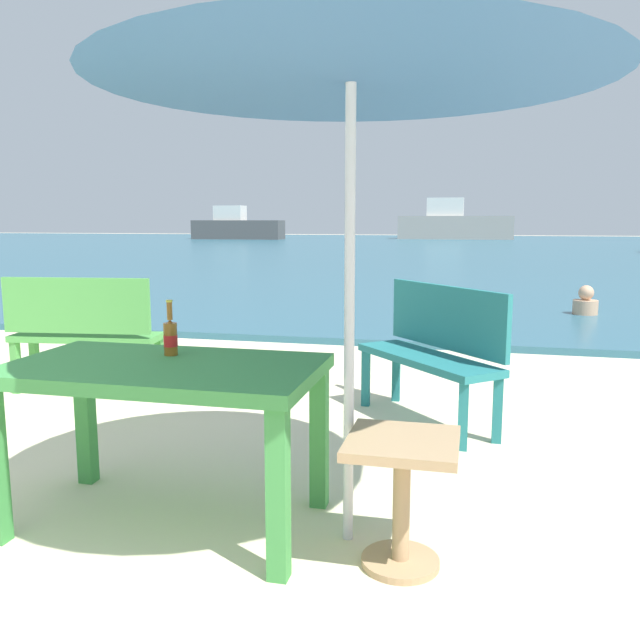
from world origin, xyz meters
TOP-DOWN VIEW (x-y plane):
  - ground_plane at (0.00, 0.00)m, footprint 120.00×120.00m
  - sea_water at (0.00, 30.00)m, footprint 120.00×50.00m
  - picnic_table_green at (-0.30, 0.59)m, footprint 1.40×0.80m
  - beer_bottle_amber at (-0.35, 0.77)m, footprint 0.07×0.07m
  - patio_umbrella at (0.54, 0.63)m, footprint 2.10×2.10m
  - side_table_wood at (0.79, 0.46)m, footprint 0.44×0.44m
  - bench_teal_center at (0.80, 2.44)m, footprint 1.07×1.13m
  - bench_green_left at (-2.01, 2.55)m, footprint 1.24×0.51m
  - swimmer_person at (2.59, 7.66)m, footprint 0.34×0.34m
  - boat_sailboat at (-0.47, 44.35)m, footprint 7.76×2.12m
  - boat_tanker at (-15.06, 40.68)m, footprint 6.29×1.72m

SIDE VIEW (x-z plane):
  - ground_plane at x=0.00m, z-range 0.00..0.00m
  - sea_water at x=0.00m, z-range 0.00..0.08m
  - swimmer_person at x=2.59m, z-range 0.03..0.44m
  - side_table_wood at x=0.79m, z-range 0.08..0.62m
  - bench_teal_center at x=0.80m, z-range 0.07..1.02m
  - bench_green_left at x=-2.01m, z-range 0.07..1.02m
  - picnic_table_green at x=-0.30m, z-range 0.27..1.03m
  - beer_bottle_amber at x=-0.35m, z-range 0.72..0.99m
  - boat_tanker at x=-15.06m, z-range -0.24..2.05m
  - boat_sailboat at x=-0.47m, z-range -0.32..2.50m
  - patio_umbrella at x=0.54m, z-range 0.97..3.27m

